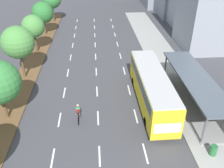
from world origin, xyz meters
TOP-DOWN VIEW (x-y plane):
  - median_strip at (-8.30, 20.00)m, footprint 2.60×52.00m
  - sidewalk_right at (9.25, 20.00)m, footprint 4.50×52.00m
  - lane_divider_left at (-3.50, 18.22)m, footprint 0.14×47.44m
  - lane_divider_center at (0.00, 18.22)m, footprint 0.14×47.44m
  - lane_divider_right at (3.50, 18.22)m, footprint 0.14×47.44m
  - bus_shelter at (9.53, 10.74)m, footprint 2.90×12.01m
  - bus at (5.25, 11.05)m, footprint 2.54×11.29m
  - cyclist at (-1.73, 8.89)m, footprint 0.46×1.82m
  - median_tree_third at (-8.47, 17.40)m, footprint 3.62×3.62m
  - median_tree_fourth at (-8.49, 25.06)m, footprint 3.15×3.15m
  - median_tree_fifth at (-8.51, 32.72)m, footprint 3.56×3.56m
  - trash_bin at (8.45, 3.98)m, footprint 0.52×0.52m

SIDE VIEW (x-z plane):
  - lane_divider_left at x=-3.50m, z-range 0.00..0.01m
  - lane_divider_center at x=0.00m, z-range 0.00..0.01m
  - lane_divider_right at x=3.50m, z-range 0.00..0.01m
  - median_strip at x=-8.30m, z-range 0.00..0.12m
  - sidewalk_right at x=9.25m, z-range 0.00..0.15m
  - trash_bin at x=8.45m, z-range 0.15..1.00m
  - cyclist at x=-1.73m, z-range -0.06..1.65m
  - bus_shelter at x=9.53m, z-range 0.44..3.30m
  - bus at x=5.25m, z-range 0.38..3.75m
  - median_tree_fifth at x=-8.51m, z-range 1.05..6.48m
  - median_tree_fourth at x=-8.49m, z-range 1.17..6.45m
  - median_tree_third at x=-8.47m, z-range 1.34..7.42m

